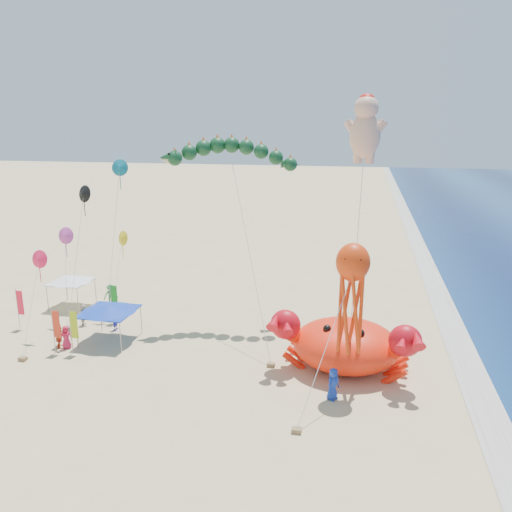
{
  "coord_description": "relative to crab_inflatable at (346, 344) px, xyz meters",
  "views": [
    {
      "loc": [
        4.87,
        -29.57,
        15.03
      ],
      "look_at": [
        -2.0,
        2.0,
        6.5
      ],
      "focal_mm": 35.0,
      "sensor_mm": 36.0,
      "label": 1
    }
  ],
  "objects": [
    {
      "name": "beachgoers",
      "position": [
        -16.26,
        1.62,
        -0.87
      ],
      "size": [
        20.75,
        12.39,
        1.87
      ],
      "color": "#241EB4",
      "rests_on": "ground"
    },
    {
      "name": "small_kites",
      "position": [
        -19.99,
        4.49,
        5.47
      ],
      "size": [
        4.85,
        11.97,
        12.47
      ],
      "color": "#FB1B4C",
      "rests_on": "ground"
    },
    {
      "name": "cherub_kite",
      "position": [
        0.45,
        7.11,
        13.1
      ],
      "size": [
        2.14,
        5.05,
        17.09
      ],
      "color": "#EBAD8F",
      "rests_on": "ground"
    },
    {
      "name": "canopy_white",
      "position": [
        -23.13,
        6.47,
        0.69
      ],
      "size": [
        3.33,
        3.33,
        2.71
      ],
      "color": "gray",
      "rests_on": "ground"
    },
    {
      "name": "canopy_blue",
      "position": [
        -16.58,
        0.81,
        0.69
      ],
      "size": [
        3.84,
        3.84,
        2.71
      ],
      "color": "gray",
      "rests_on": "ground"
    },
    {
      "name": "crab_inflatable",
      "position": [
        0.0,
        0.0,
        0.0
      ],
      "size": [
        9.06,
        6.33,
        3.97
      ],
      "color": "#FF270D",
      "rests_on": "ground"
    },
    {
      "name": "octopus_kite",
      "position": [
        0.21,
        -2.44,
        4.39
      ],
      "size": [
        3.47,
        5.94,
        8.8
      ],
      "color": "red",
      "rests_on": "ground"
    },
    {
      "name": "ground",
      "position": [
        -4.25,
        0.29,
        -1.75
      ],
      "size": [
        320.0,
        320.0,
        0.0
      ],
      "primitive_type": "plane",
      "color": "#D1B784",
      "rests_on": "ground"
    },
    {
      "name": "feather_flags",
      "position": [
        -19.78,
        0.5,
        0.26
      ],
      "size": [
        6.92,
        5.85,
        3.2
      ],
      "color": "gray",
      "rests_on": "ground"
    },
    {
      "name": "foam_strip",
      "position": [
        7.75,
        0.29,
        -1.74
      ],
      "size": [
        320.0,
        320.0,
        0.0
      ],
      "primitive_type": "plane",
      "color": "silver",
      "rests_on": "ground"
    },
    {
      "name": "dragon_kite",
      "position": [
        -9.1,
        6.56,
        10.92
      ],
      "size": [
        10.19,
        9.79,
        13.79
      ],
      "color": "#0F381C",
      "rests_on": "ground"
    }
  ]
}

